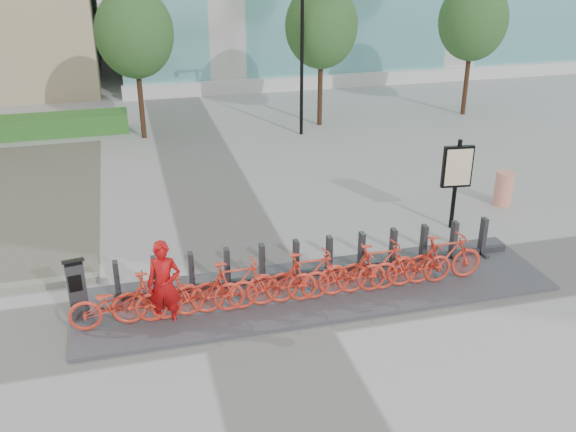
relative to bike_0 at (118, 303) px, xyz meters
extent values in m
plane|color=#ABABAB|center=(2.60, 0.05, -0.55)|extent=(120.00, 120.00, 0.00)
cube|color=#337121|center=(-2.40, 13.25, -0.20)|extent=(6.00, 1.20, 0.70)
cylinder|color=#3A2218|center=(1.10, 12.05, 0.95)|extent=(0.18, 0.18, 3.00)
ellipsoid|color=#295020|center=(1.10, 12.05, 3.05)|extent=(2.60, 2.60, 2.99)
cylinder|color=#3A2218|center=(7.60, 12.05, 0.95)|extent=(0.18, 0.18, 3.00)
ellipsoid|color=#295020|center=(7.60, 12.05, 3.05)|extent=(2.60, 2.60, 2.99)
cylinder|color=#3A2218|center=(13.60, 12.05, 0.95)|extent=(0.18, 0.18, 3.00)
ellipsoid|color=#295020|center=(13.60, 12.05, 3.05)|extent=(2.60, 2.60, 2.99)
cylinder|color=black|center=(6.60, 11.05, 1.95)|extent=(0.12, 0.12, 5.00)
cube|color=#46464D|center=(3.90, 0.35, -0.51)|extent=(9.60, 2.40, 0.08)
imported|color=red|center=(0.00, 0.00, 0.00)|extent=(1.78, 0.62, 0.93)
imported|color=red|center=(0.72, 0.00, 0.05)|extent=(1.72, 0.49, 1.04)
imported|color=red|center=(1.44, 0.00, 0.00)|extent=(1.78, 0.62, 0.93)
imported|color=red|center=(2.16, 0.00, 0.05)|extent=(1.72, 0.49, 1.04)
imported|color=red|center=(2.88, 0.00, 0.00)|extent=(1.78, 0.62, 0.93)
imported|color=red|center=(3.60, 0.00, 0.05)|extent=(1.72, 0.49, 1.04)
imported|color=red|center=(4.32, 0.00, 0.00)|extent=(1.78, 0.62, 0.93)
imported|color=red|center=(5.04, 0.00, 0.05)|extent=(1.72, 0.49, 1.04)
imported|color=red|center=(5.76, 0.00, 0.00)|extent=(1.78, 0.62, 0.93)
imported|color=red|center=(6.48, 0.00, 0.05)|extent=(1.72, 0.49, 1.04)
cube|color=#2E2F33|center=(-0.71, 0.46, 0.11)|extent=(0.36, 0.32, 1.15)
cube|color=black|center=(-0.71, 0.46, 0.73)|extent=(0.43, 0.38, 0.15)
cube|color=black|center=(-0.71, 0.32, 0.34)|extent=(0.23, 0.06, 0.32)
imported|color=#B30C0E|center=(0.85, -0.07, 0.30)|extent=(0.70, 0.55, 1.70)
cylinder|color=#F84717|center=(10.02, 3.43, -0.09)|extent=(0.61, 0.61, 0.92)
cylinder|color=black|center=(8.01, 2.46, 0.58)|extent=(0.10, 0.10, 2.26)
cube|color=black|center=(8.01, 2.46, 1.04)|extent=(0.75, 0.18, 1.03)
cube|color=beige|center=(8.01, 2.40, 1.04)|extent=(0.63, 0.09, 0.90)
camera|label=1|loc=(0.44, -10.41, 6.18)|focal=40.00mm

